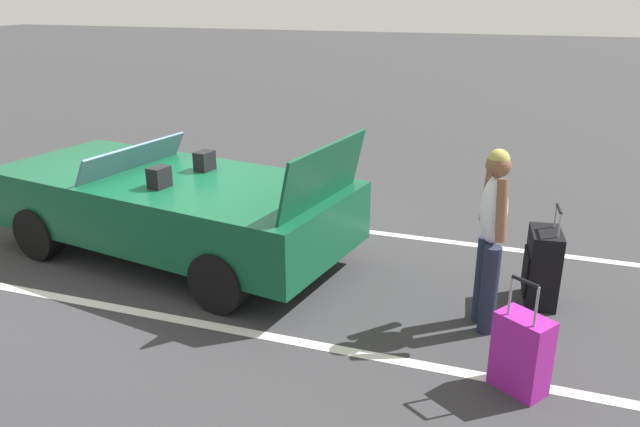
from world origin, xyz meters
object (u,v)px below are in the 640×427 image
object	(u,v)px
convertible_car	(159,203)
suitcase_medium_bright	(522,353)
suitcase_large_black	(542,267)
traveler_person	(492,231)

from	to	relation	value
convertible_car	suitcase_medium_bright	bearing A→B (deg)	170.42
suitcase_large_black	traveler_person	size ratio (longest dim) A/B	0.60
traveler_person	suitcase_large_black	bearing A→B (deg)	-146.05
suitcase_medium_bright	traveler_person	bearing A→B (deg)	55.11
convertible_car	suitcase_large_black	bearing A→B (deg)	-168.80
suitcase_large_black	suitcase_medium_bright	world-z (taller)	suitcase_large_black
suitcase_large_black	suitcase_medium_bright	distance (m)	1.53
suitcase_large_black	suitcase_medium_bright	xyz separation A→B (m)	(0.13, 1.52, -0.06)
suitcase_large_black	convertible_car	bearing A→B (deg)	-4.69
convertible_car	traveler_person	xyz separation A→B (m)	(-3.70, 0.54, 0.34)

